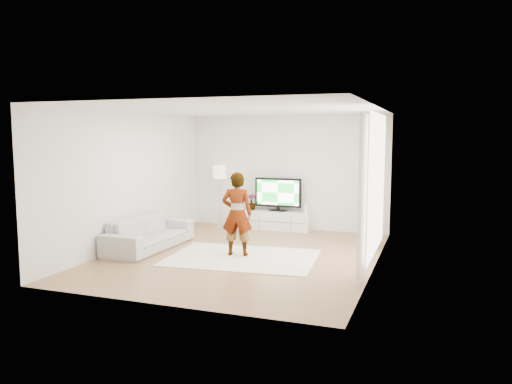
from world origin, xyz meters
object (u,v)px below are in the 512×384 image
(media_console, at_px, (278,220))
(floor_lamp, at_px, (220,175))
(television, at_px, (278,193))
(rug, at_px, (242,258))
(sofa, at_px, (149,233))
(player, at_px, (237,214))

(media_console, bearing_deg, floor_lamp, -177.55)
(television, bearing_deg, media_console, -90.00)
(rug, xyz_separation_m, sofa, (-2.08, 0.08, 0.32))
(rug, bearing_deg, television, 94.19)
(media_console, height_order, television, television)
(television, xyz_separation_m, sofa, (-1.86, -2.89, -0.57))
(media_console, height_order, rug, media_console)
(television, relative_size, player, 0.73)
(player, xyz_separation_m, sofa, (-1.92, -0.05, -0.49))
(rug, distance_m, player, 0.84)
(television, xyz_separation_m, player, (0.06, -2.84, -0.08))
(player, bearing_deg, sofa, -11.38)
(television, height_order, sofa, television)
(player, xyz_separation_m, floor_lamp, (-1.58, 2.74, 0.50))
(floor_lamp, bearing_deg, sofa, -97.01)
(sofa, xyz_separation_m, floor_lamp, (0.34, 2.79, 0.99))
(media_console, height_order, sofa, sofa)
(floor_lamp, bearing_deg, television, 3.48)
(media_console, height_order, floor_lamp, floor_lamp)
(media_console, xyz_separation_m, television, (0.00, 0.03, 0.67))
(television, relative_size, floor_lamp, 0.75)
(sofa, bearing_deg, player, -87.87)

